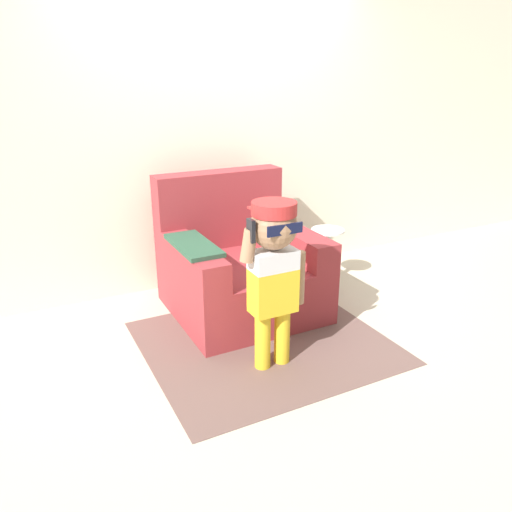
# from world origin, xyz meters

# --- Properties ---
(ground_plane) EXTENTS (10.00, 10.00, 0.00)m
(ground_plane) POSITION_xyz_m (0.00, 0.00, 0.00)
(ground_plane) COLOR #BCB29E
(wall_back) EXTENTS (10.00, 0.05, 2.60)m
(wall_back) POSITION_xyz_m (0.00, 0.88, 1.30)
(wall_back) COLOR beige
(wall_back) RESTS_ON ground_plane
(armchair) EXTENTS (1.06, 1.04, 1.02)m
(armchair) POSITION_xyz_m (-0.14, 0.22, 0.34)
(armchair) COLOR maroon
(armchair) RESTS_ON ground_plane
(person_child) EXTENTS (0.43, 0.33, 1.06)m
(person_child) POSITION_xyz_m (-0.30, -0.63, 0.71)
(person_child) COLOR gold
(person_child) RESTS_ON ground_plane
(side_table) EXTENTS (0.28, 0.28, 0.50)m
(side_table) POSITION_xyz_m (0.72, 0.27, 0.30)
(side_table) COLOR white
(side_table) RESTS_ON ground_plane
(rug) EXTENTS (1.58, 1.43, 0.01)m
(rug) POSITION_xyz_m (-0.22, -0.37, 0.00)
(rug) COLOR brown
(rug) RESTS_ON ground_plane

